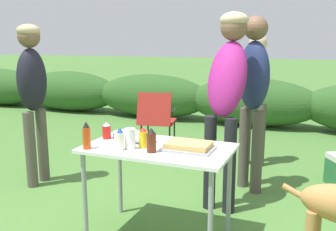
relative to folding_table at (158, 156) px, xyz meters
name	(u,v)px	position (x,y,z in m)	size (l,w,h in m)	color
shrub_hedge	(253,102)	(0.00, 4.26, -0.23)	(14.40, 0.90, 0.86)	#2D5623
folding_table	(158,156)	(0.00, 0.00, 0.00)	(1.10, 0.64, 0.74)	white
food_tray	(188,146)	(0.24, 0.01, 0.10)	(0.36, 0.25, 0.06)	#9E9EA3
plate_stack	(126,134)	(-0.36, 0.17, 0.10)	(0.22, 0.22, 0.04)	white
mixing_bowl	(144,138)	(-0.15, 0.07, 0.11)	(0.19, 0.19, 0.06)	#99B2CC
paper_cup_stack	(130,139)	(-0.17, -0.13, 0.15)	(0.08, 0.08, 0.15)	white
bbq_sauce_bottle	(151,141)	(0.01, -0.15, 0.16)	(0.07, 0.07, 0.18)	#562314
mayo_bottle	(120,139)	(-0.22, -0.19, 0.16)	(0.06, 0.06, 0.17)	silver
ketchup_bottle	(107,131)	(-0.48, 0.06, 0.14)	(0.07, 0.07, 0.14)	red
mustard_bottle	(143,138)	(-0.09, -0.06, 0.15)	(0.07, 0.07, 0.16)	yellow
hot_sauce_bottle	(87,136)	(-0.46, -0.25, 0.17)	(0.06, 0.06, 0.21)	#CC4214
standing_person_with_beanie	(227,84)	(0.33, 0.78, 0.48)	(0.40, 0.53, 1.77)	black
standing_person_in_dark_puffer	(32,86)	(-1.66, 0.55, 0.39)	(0.27, 0.36, 1.69)	#4C473D
standing_person_in_red_jacket	(256,87)	(0.39, 2.06, 0.32)	(0.34, 0.26, 1.60)	#4C473D
standing_person_in_olive_jacket	(253,87)	(0.49, 1.25, 0.41)	(0.44, 0.43, 1.76)	#4C473D
camp_chair_green_behind_table	(157,117)	(-0.98, 2.20, -0.20)	(0.58, 0.67, 0.83)	maroon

